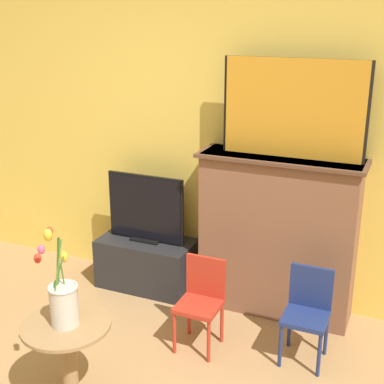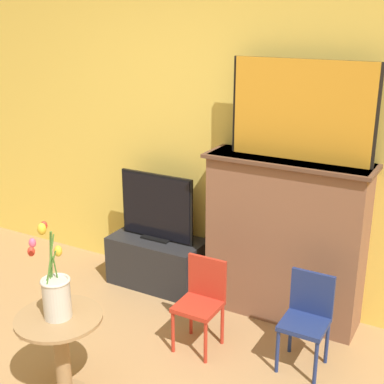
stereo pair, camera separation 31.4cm
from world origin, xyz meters
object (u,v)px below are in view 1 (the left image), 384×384
(chair_blue, at_px, (307,309))
(tv_monitor, at_px, (146,209))
(painting, at_px, (293,109))
(vase_tulips, at_px, (63,299))
(chair_red, at_px, (201,297))

(chair_blue, bearing_deg, tv_monitor, 162.39)
(painting, relative_size, chair_blue, 1.60)
(vase_tulips, bearing_deg, painting, 60.53)
(vase_tulips, bearing_deg, chair_blue, 41.50)
(tv_monitor, xyz_separation_m, vase_tulips, (0.27, -1.43, 0.02))
(painting, relative_size, tv_monitor, 1.52)
(tv_monitor, relative_size, chair_blue, 1.05)
(tv_monitor, relative_size, vase_tulips, 1.19)
(tv_monitor, bearing_deg, chair_red, -38.89)
(tv_monitor, xyz_separation_m, chair_blue, (1.39, -0.44, -0.32))
(tv_monitor, height_order, chair_blue, tv_monitor)
(chair_red, relative_size, vase_tulips, 1.14)
(painting, height_order, vase_tulips, painting)
(painting, xyz_separation_m, vase_tulips, (-0.84, -1.49, -0.84))
(painting, height_order, chair_red, painting)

